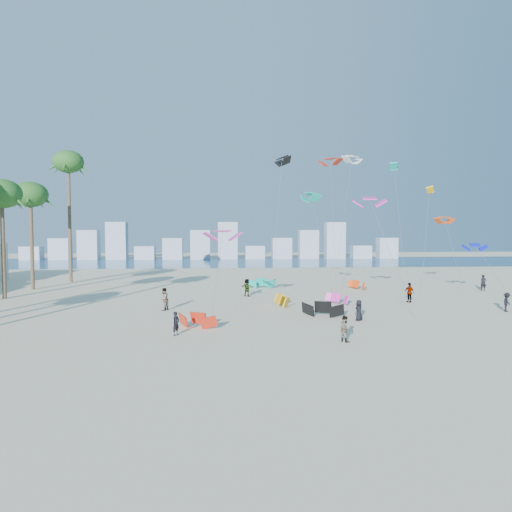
{
  "coord_description": "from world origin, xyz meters",
  "views": [
    {
      "loc": [
        0.07,
        -23.79,
        6.82
      ],
      "look_at": [
        3.0,
        16.0,
        4.5
      ],
      "focal_mm": 32.54,
      "sensor_mm": 36.0,
      "label": 1
    }
  ],
  "objects": [
    {
      "name": "grounded_kites",
      "position": [
        6.64,
        18.54,
        0.5
      ],
      "size": [
        19.44,
        22.82,
        1.06
      ],
      "color": "red",
      "rests_on": "ground"
    },
    {
      "name": "flying_kites",
      "position": [
        13.53,
        23.52,
        11.5
      ],
      "size": [
        27.79,
        26.48,
        16.15
      ],
      "color": "#E833B2",
      "rests_on": "ground"
    },
    {
      "name": "ocean",
      "position": [
        0.0,
        72.0,
        0.01
      ],
      "size": [
        220.0,
        220.0,
        0.0
      ],
      "primitive_type": "plane",
      "color": "navy",
      "rests_on": "ground"
    },
    {
      "name": "kitesurfer_mid",
      "position": [
        7.47,
        3.51,
        0.79
      ],
      "size": [
        0.92,
        0.97,
        1.59
      ],
      "primitive_type": "imported",
      "rotation": [
        0.0,
        0.0,
        2.13
      ],
      "color": "gray",
      "rests_on": "ground"
    },
    {
      "name": "kitesurfers_far",
      "position": [
        9.85,
        17.6,
        0.88
      ],
      "size": [
        34.57,
        16.08,
        1.89
      ],
      "color": "black",
      "rests_on": "ground"
    },
    {
      "name": "distant_skyline",
      "position": [
        -1.19,
        82.0,
        3.09
      ],
      "size": [
        85.0,
        3.0,
        8.4
      ],
      "color": "#9EADBF",
      "rests_on": "ground"
    },
    {
      "name": "ground",
      "position": [
        0.0,
        0.0,
        0.0
      ],
      "size": [
        220.0,
        220.0,
        0.0
      ],
      "primitive_type": "plane",
      "color": "beige",
      "rests_on": "ground"
    },
    {
      "name": "kitesurfer_near",
      "position": [
        -2.89,
        5.93,
        0.77
      ],
      "size": [
        0.62,
        0.67,
        1.53
      ],
      "primitive_type": "imported",
      "rotation": [
        0.0,
        0.0,
        0.95
      ],
      "color": "black",
      "rests_on": "ground"
    }
  ]
}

